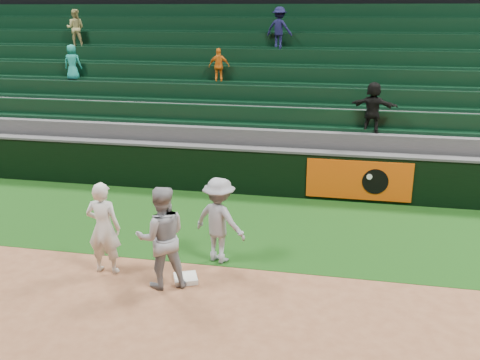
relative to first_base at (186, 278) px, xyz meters
name	(u,v)px	position (x,y,z in m)	size (l,w,h in m)	color
ground	(186,287)	(0.07, -0.23, -0.05)	(70.00, 70.00, 0.00)	brown
foul_grass	(224,223)	(0.07, 2.77, -0.04)	(36.00, 4.20, 0.01)	#10350D
first_base	(186,278)	(0.00, 0.00, 0.00)	(0.40, 0.40, 0.09)	white
first_baseman	(104,228)	(-1.55, 0.06, 0.83)	(0.64, 0.42, 1.75)	silver
baserunner	(162,237)	(-0.34, -0.22, 0.88)	(0.90, 0.70, 1.85)	gray
base_coach	(219,220)	(0.42, 0.91, 0.80)	(1.08, 0.62, 1.68)	gray
field_wall	(244,170)	(0.10, 4.97, 0.59)	(36.00, 0.45, 1.25)	black
stadium_seating	(265,106)	(0.07, 8.74, 1.66)	(36.00, 5.95, 4.85)	#3A3B3D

